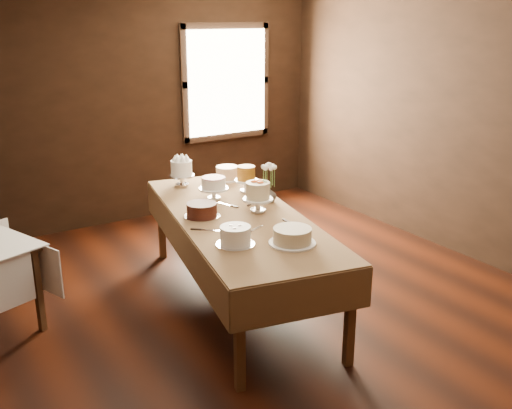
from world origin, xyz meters
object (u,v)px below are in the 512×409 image
Objects in this scene: cake_speckled at (227,173)px; flower_vase at (269,194)px; cake_lattice at (214,189)px; cake_server_c at (224,204)px; display_table at (238,222)px; cake_meringue at (182,174)px; cake_server_d at (256,201)px; cake_cream at (292,236)px; cake_flowers at (258,198)px; cake_swirl at (235,236)px; cake_caramel at (246,180)px; cake_chocolate at (202,210)px; cake_server_e at (211,230)px; cake_server_a at (256,228)px; cake_server_b at (294,225)px.

flower_vase is at bearing -93.71° from cake_speckled.
cake_lattice is 1.28× the size of cake_server_c.
display_table is 1.08m from cake_meringue.
cake_server_d is (-0.15, -0.78, -0.06)m from cake_speckled.
cake_server_d is at bearing 72.38° from cake_cream.
cake_speckled is 0.83× the size of cake_cream.
cake_flowers is at bearing 76.28° from cake_cream.
cake_swirl is 0.78× the size of cake_cream.
cake_flowers reaches higher than cake_caramel.
flower_vase is (0.70, 0.05, 0.01)m from cake_chocolate.
cake_caramel is (-0.06, -0.47, 0.05)m from cake_speckled.
cake_lattice is at bearing 88.34° from cake_cream.
cake_swirl is (-0.56, -0.57, -0.05)m from cake_flowers.
cake_server_d is at bearing 73.08° from cake_server_e.
flower_vase is (0.09, -0.07, 0.07)m from cake_server_d.
cake_speckled reaches higher than cake_server_c.
cake_server_c is at bearing 65.42° from cake_swirl.
cake_chocolate is 1.28× the size of cake_server_a.
cake_swirl is at bearing -79.04° from cake_server_b.
flower_vase is at bearing 43.28° from cake_swirl.
display_table is 7.09× the size of cake_cream.
cake_server_e is at bearing 123.98° from cake_cream.
flower_vase is at bearing 65.71° from cake_server_e.
cake_server_e is (-0.79, -0.76, -0.11)m from cake_caramel.
cake_swirl is 1.27× the size of cake_server_c.
cake_server_b is (0.24, 0.30, -0.05)m from cake_cream.
cake_lattice is 1.29m from cake_cream.
flower_vase is (0.00, -0.38, -0.04)m from cake_caramel.
cake_swirl reaches higher than cake_server_e.
cake_meringue reaches higher than cake_cream.
cake_chocolate is 0.62m from cake_server_d.
cake_server_b is (-0.17, -1.02, -0.11)m from cake_caramel.
cake_server_e is (-0.32, 0.15, 0.00)m from cake_server_a.
cake_lattice reaches higher than cake_speckled.
cake_server_c is at bearing -121.61° from cake_speckled.
cake_chocolate is at bearing 103.44° from cake_server_c.
cake_speckled is at bearing 64.81° from display_table.
cake_server_c is 1.00× the size of cake_server_d.
cake_cream is at bearing -103.72° from cake_flowers.
cake_cream is at bearing -15.69° from cake_server_e.
cake_flowers is 1.13× the size of cake_server_c.
flower_vase is at bearing -130.11° from cake_server_c.
cake_caramel is 0.85× the size of cake_chocolate.
cake_lattice is 0.40m from cake_server_d.
cake_swirl is (-0.41, -1.09, -0.02)m from cake_lattice.
cake_caramel is at bearing 72.82° from cake_cream.
cake_lattice is at bearing 50.38° from cake_chocolate.
cake_speckled is 1.20× the size of cake_flowers.
cake_server_e is (-0.38, 0.56, -0.05)m from cake_cream.
cake_meringue is at bearing 74.19° from cake_chocolate.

